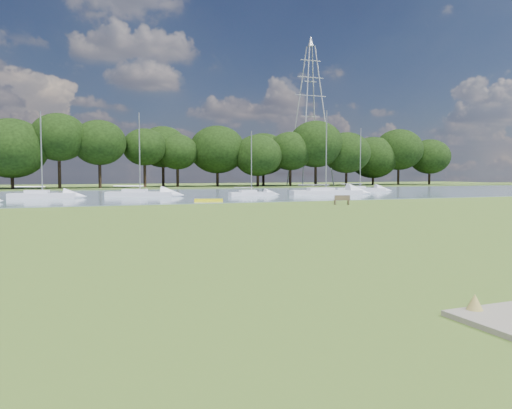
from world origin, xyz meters
name	(u,v)px	position (x,y,z in m)	size (l,w,h in m)	color
ground	(272,234)	(0.00, 0.00, 0.00)	(220.00, 220.00, 0.00)	olive
river	(131,195)	(0.00, 42.00, 0.00)	(220.00, 40.00, 0.10)	slate
far_bank	(107,188)	(0.00, 72.00, 0.00)	(220.00, 20.00, 0.40)	#4C6626
riverbank_bench	(342,200)	(13.52, 16.19, 0.41)	(1.38, 0.76, 0.81)	brown
kayak	(209,200)	(4.35, 24.10, 0.18)	(2.58, 0.60, 0.26)	yellow
pylon	(311,93)	(39.40, 70.00, 18.75)	(6.95, 4.87, 29.70)	#A7A8A8
tree_line	(116,146)	(1.21, 68.00, 7.20)	(146.32, 9.98, 12.09)	black
sailboat_0	(359,188)	(31.25, 40.12, 0.52)	(7.09, 4.01, 8.94)	silver
sailboat_1	(251,192)	(12.07, 33.17, 0.48)	(5.19, 1.71, 7.36)	silver
sailboat_3	(325,191)	(21.80, 33.31, 0.55)	(8.88, 4.15, 10.13)	silver
sailboat_4	(139,192)	(0.12, 36.68, 0.54)	(7.57, 4.67, 9.26)	silver
sailboat_5	(42,193)	(-9.85, 36.13, 0.57)	(6.66, 2.81, 8.89)	silver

